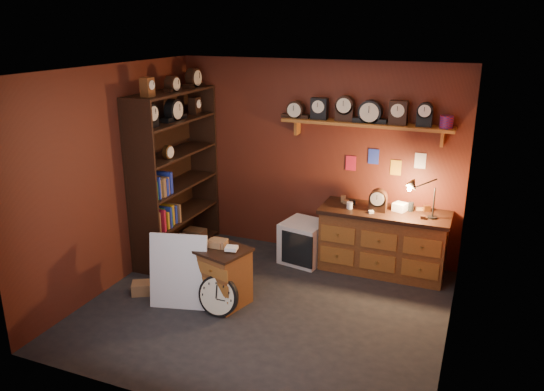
{
  "coord_description": "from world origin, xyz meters",
  "views": [
    {
      "loc": [
        2.13,
        -5.01,
        3.16
      ],
      "look_at": [
        -0.06,
        0.35,
        1.26
      ],
      "focal_mm": 35.0,
      "sensor_mm": 36.0,
      "label": 1
    }
  ],
  "objects_px": {
    "shelving_unit": "(173,168)",
    "workbench": "(383,238)",
    "big_round_clock": "(218,296)",
    "low_cabinet": "(221,273)"
  },
  "relations": [
    {
      "from": "big_round_clock",
      "to": "low_cabinet",
      "type": "bearing_deg",
      "value": 109.67
    },
    {
      "from": "low_cabinet",
      "to": "big_round_clock",
      "type": "bearing_deg",
      "value": -54.18
    },
    {
      "from": "low_cabinet",
      "to": "big_round_clock",
      "type": "relative_size",
      "value": 1.62
    },
    {
      "from": "low_cabinet",
      "to": "big_round_clock",
      "type": "height_order",
      "value": "low_cabinet"
    },
    {
      "from": "workbench",
      "to": "low_cabinet",
      "type": "distance_m",
      "value": 2.21
    },
    {
      "from": "low_cabinet",
      "to": "workbench",
      "type": "bearing_deg",
      "value": 60.56
    },
    {
      "from": "shelving_unit",
      "to": "big_round_clock",
      "type": "xyz_separation_m",
      "value": [
        1.36,
        -1.32,
        -1.02
      ]
    },
    {
      "from": "shelving_unit",
      "to": "workbench",
      "type": "relative_size",
      "value": 1.56
    },
    {
      "from": "shelving_unit",
      "to": "big_round_clock",
      "type": "bearing_deg",
      "value": -44.1
    },
    {
      "from": "workbench",
      "to": "big_round_clock",
      "type": "bearing_deg",
      "value": -129.39
    }
  ]
}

